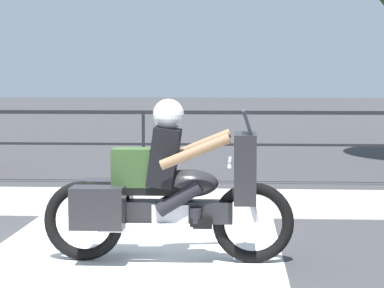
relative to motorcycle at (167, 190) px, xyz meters
The scene contains 5 objects.
ground_plane 1.09m from the motorcycle, behind, with size 120.00×120.00×0.00m, color #38383A.
sidewalk_band 3.58m from the motorcycle, 104.02° to the left, with size 44.00×2.40×0.01m, color #B7B2A8.
crosswalk_band 0.78m from the motorcycle, 151.50° to the right, with size 2.89×6.00×0.01m, color silver.
fence_railing 5.09m from the motorcycle, 99.64° to the left, with size 36.00×0.05×1.20m.
motorcycle is the anchor object (origin of this frame).
Camera 1 is at (1.51, -6.88, 1.72)m, focal length 70.00 mm.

